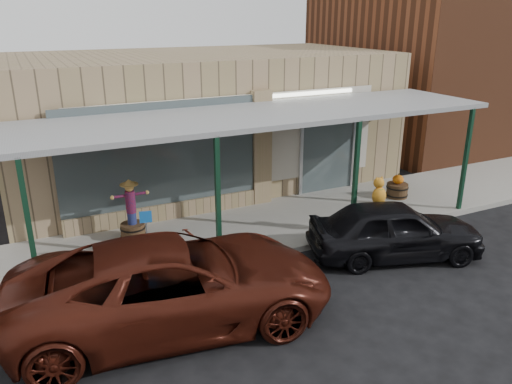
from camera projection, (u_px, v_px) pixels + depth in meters
name	position (u px, v px, depth m)	size (l,w,h in m)	color
ground	(342.00, 294.00, 10.10)	(120.00, 120.00, 0.00)	black
sidewalk	(262.00, 227.00, 13.12)	(40.00, 3.20, 0.15)	gray
storefront	(200.00, 120.00, 16.30)	(12.00, 6.25, 4.20)	#927859
awning	(264.00, 116.00, 12.10)	(12.00, 3.00, 3.04)	gray
block_buildings_near	(242.00, 62.00, 17.44)	(61.00, 8.00, 8.00)	brown
barrel_scarecrow	(132.00, 219.00, 12.09)	(0.93, 0.66, 1.53)	#48301D
barrel_pumpkin	(397.00, 189.00, 14.95)	(0.83, 0.83, 0.74)	#48301D
handicap_sign	(147.00, 231.00, 10.71)	(0.26, 0.07, 1.26)	gray
parked_sedan	(395.00, 230.00, 11.47)	(4.25, 2.76, 1.65)	black
car_maroon	(174.00, 283.00, 8.95)	(2.65, 5.75, 1.60)	#45160D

